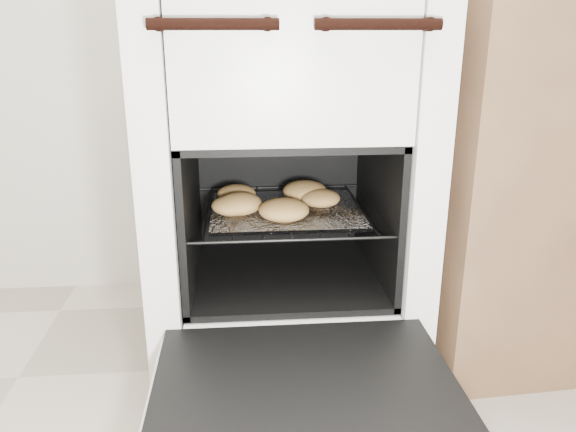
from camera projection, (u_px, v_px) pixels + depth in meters
name	position (u px, v px, depth m)	size (l,w,h in m)	color
stove	(283.00, 178.00, 1.40)	(0.62, 0.69, 0.94)	white
oven_door	(306.00, 392.00, 0.99)	(0.55, 0.43, 0.04)	black
oven_rack	(285.00, 210.00, 1.35)	(0.45, 0.43, 0.01)	black
foil_sheet	(286.00, 210.00, 1.33)	(0.35, 0.31, 0.01)	white
baked_rolls	(272.00, 200.00, 1.32)	(0.33, 0.30, 0.05)	tan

